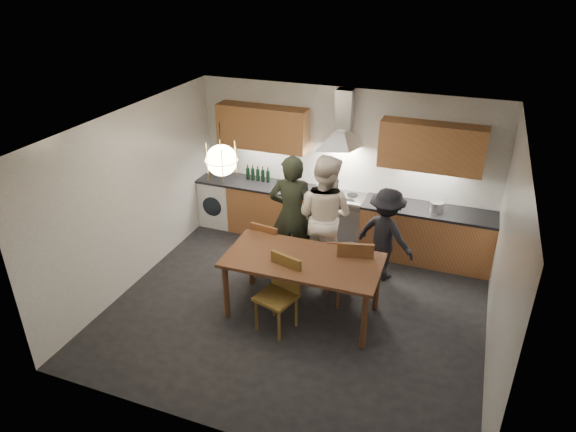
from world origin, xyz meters
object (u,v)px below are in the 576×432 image
(person_left, at_px, (292,215))
(wine_bottles, at_px, (258,173))
(chair_back_left, at_px, (268,247))
(person_right, at_px, (385,235))
(chair_front, at_px, (281,288))
(dining_table, at_px, (303,265))
(person_mid, at_px, (324,216))
(mixing_bowl, at_px, (391,204))
(stock_pot, at_px, (437,207))

(person_left, height_order, wine_bottles, person_left)
(chair_back_left, distance_m, person_right, 1.75)
(chair_front, bearing_deg, dining_table, 78.17)
(person_right, bearing_deg, chair_front, 80.01)
(wine_bottles, bearing_deg, person_mid, -33.58)
(chair_front, bearing_deg, person_left, 120.36)
(chair_back_left, height_order, mixing_bowl, mixing_bowl)
(chair_back_left, relative_size, mixing_bowl, 2.89)
(mixing_bowl, xyz_separation_m, stock_pot, (0.69, 0.06, 0.04))
(dining_table, relative_size, person_mid, 1.08)
(dining_table, height_order, stock_pot, stock_pot)
(chair_back_left, relative_size, chair_front, 0.95)
(chair_back_left, xyz_separation_m, chair_front, (0.57, -0.96, 0.03))
(dining_table, relative_size, stock_pot, 9.43)
(person_left, height_order, stock_pot, person_left)
(chair_front, height_order, person_left, person_left)
(chair_front, bearing_deg, stock_pot, 70.54)
(chair_front, xyz_separation_m, wine_bottles, (-1.39, 2.47, 0.45))
(chair_front, height_order, person_right, person_right)
(person_left, bearing_deg, chair_front, 94.29)
(stock_pot, bearing_deg, mixing_bowl, -174.98)
(person_mid, height_order, stock_pot, person_mid)
(chair_back_left, xyz_separation_m, person_right, (1.60, 0.68, 0.17))
(person_left, relative_size, person_mid, 0.99)
(person_mid, relative_size, person_right, 1.32)
(chair_back_left, height_order, person_right, person_right)
(dining_table, distance_m, chair_front, 0.43)
(mixing_bowl, distance_m, wine_bottles, 2.37)
(chair_front, height_order, person_mid, person_mid)
(person_left, xyz_separation_m, person_right, (1.37, 0.29, -0.22))
(dining_table, bearing_deg, person_right, 55.53)
(person_right, distance_m, mixing_bowl, 0.67)
(chair_back_left, relative_size, person_mid, 0.50)
(dining_table, bearing_deg, chair_back_left, 139.70)
(person_right, relative_size, wine_bottles, 3.26)
(person_left, height_order, mixing_bowl, person_left)
(dining_table, xyz_separation_m, chair_front, (-0.18, -0.34, -0.18))
(dining_table, bearing_deg, stock_pot, 52.10)
(person_mid, distance_m, mixing_bowl, 1.17)
(chair_back_left, bearing_deg, person_mid, -136.14)
(dining_table, relative_size, mixing_bowl, 6.21)
(dining_table, xyz_separation_m, person_left, (-0.52, 1.00, 0.18))
(chair_front, distance_m, wine_bottles, 2.87)
(stock_pot, bearing_deg, chair_front, -125.51)
(person_mid, distance_m, person_right, 0.95)
(stock_pot, bearing_deg, dining_table, -126.70)
(stock_pot, bearing_deg, person_mid, -150.82)
(dining_table, xyz_separation_m, mixing_bowl, (0.79, 1.92, 0.18))
(person_mid, xyz_separation_m, wine_bottles, (-1.51, 1.00, 0.08))
(person_right, bearing_deg, wine_bottles, 3.15)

